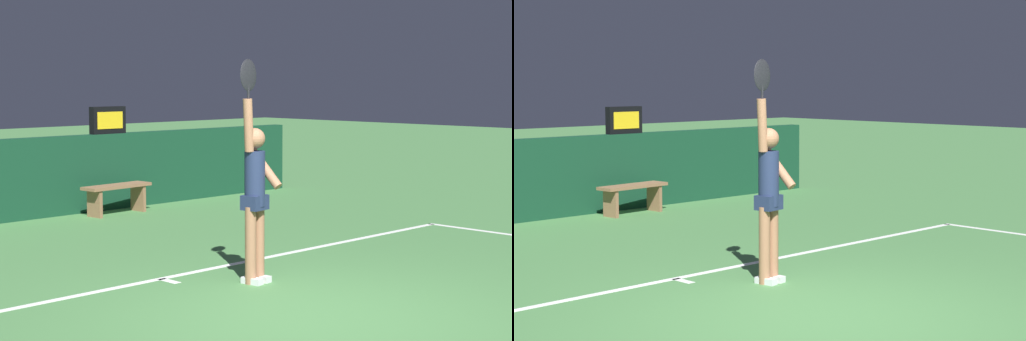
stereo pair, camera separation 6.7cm
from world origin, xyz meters
The scene contains 6 objects.
ground_plane centered at (0.00, 0.00, 0.00)m, with size 60.00×60.00×0.00m, color #4A8346.
court_lines centered at (0.00, -0.64, 0.00)m, with size 10.72×5.93×0.00m.
speed_display centered at (2.78, 7.06, 1.51)m, with size 0.66×0.14×0.46m.
tennis_player centered at (0.61, 1.38, 1.01)m, with size 0.47×0.43×2.44m.
tennis_ball centered at (0.54, 1.40, 2.33)m, with size 0.07×0.07×0.07m.
courtside_bench_far centered at (2.52, 6.48, 0.36)m, with size 1.24×0.45×0.49m.
Camera 1 is at (-6.20, -5.43, 2.23)m, focal length 63.16 mm.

